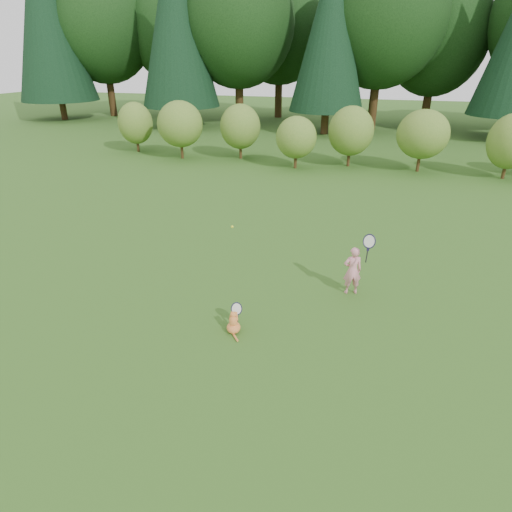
% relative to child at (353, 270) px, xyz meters
% --- Properties ---
extents(ground, '(100.00, 100.00, 0.00)m').
position_rel_child_xyz_m(ground, '(-2.37, -0.95, -0.59)').
color(ground, '#225317').
rests_on(ground, ground).
extents(shrub_row, '(28.00, 3.00, 2.80)m').
position_rel_child_xyz_m(shrub_row, '(-2.37, 12.05, 0.81)').
color(shrub_row, '#3F6B21').
rests_on(shrub_row, ground).
extents(woodland_backdrop, '(48.00, 10.00, 15.00)m').
position_rel_child_xyz_m(woodland_backdrop, '(-2.37, 22.05, 6.91)').
color(woodland_backdrop, black).
rests_on(woodland_backdrop, ground).
extents(child, '(0.66, 0.46, 1.66)m').
position_rel_child_xyz_m(child, '(0.00, 0.00, 0.00)').
color(child, pink).
rests_on(child, ground).
extents(cat, '(0.39, 0.67, 0.61)m').
position_rel_child_xyz_m(cat, '(-2.04, -2.13, -0.35)').
color(cat, '#D95C29').
rests_on(cat, ground).
extents(tennis_ball, '(0.07, 0.07, 0.07)m').
position_rel_child_xyz_m(tennis_ball, '(-3.18, 1.12, 0.24)').
color(tennis_ball, yellow).
rests_on(tennis_ball, ground).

